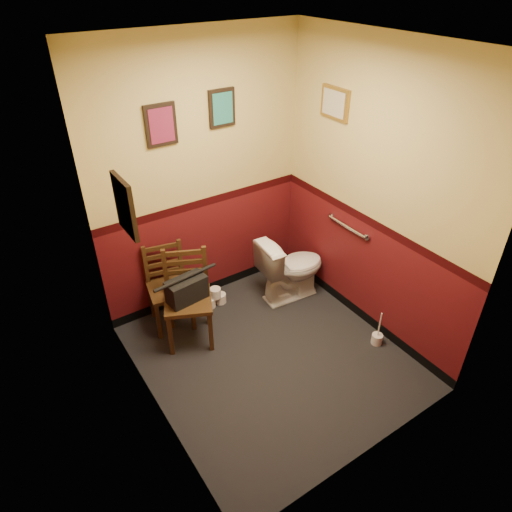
{
  "coord_description": "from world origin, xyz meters",
  "views": [
    {
      "loc": [
        -1.81,
        -2.46,
        3.16
      ],
      "look_at": [
        0.0,
        0.25,
        1.0
      ],
      "focal_mm": 32.0,
      "sensor_mm": 36.0,
      "label": 1
    }
  ],
  "objects": [
    {
      "name": "framed_print_left",
      "position": [
        -1.08,
        0.1,
        1.85
      ],
      "size": [
        0.04,
        0.3,
        0.38
      ],
      "color": "black",
      "rests_on": "wall_left"
    },
    {
      "name": "wall_front",
      "position": [
        0.0,
        -1.2,
        1.35
      ],
      "size": [
        2.2,
        0.0,
        2.7
      ],
      "primitive_type": "cube",
      "rotation": [
        -1.57,
        0.0,
        0.0
      ],
      "color": "#500F13",
      "rests_on": "ground"
    },
    {
      "name": "handbag",
      "position": [
        -0.5,
        0.64,
        0.6
      ],
      "size": [
        0.38,
        0.22,
        0.27
      ],
      "rotation": [
        0.0,
        0.0,
        0.11
      ],
      "color": "black",
      "rests_on": "chair_right"
    },
    {
      "name": "framed_print_back_b",
      "position": [
        0.25,
        1.18,
        2.0
      ],
      "size": [
        0.26,
        0.04,
        0.34
      ],
      "color": "black",
      "rests_on": "wall_back"
    },
    {
      "name": "tp_stack",
      "position": [
        -0.05,
        0.96,
        0.09
      ],
      "size": [
        0.25,
        0.13,
        0.22
      ],
      "color": "silver",
      "rests_on": "floor"
    },
    {
      "name": "wall_left",
      "position": [
        -1.1,
        0.0,
        1.35
      ],
      "size": [
        0.0,
        2.4,
        2.7
      ],
      "primitive_type": "cube",
      "rotation": [
        1.57,
        0.0,
        1.57
      ],
      "color": "#500F13",
      "rests_on": "ground"
    },
    {
      "name": "framed_print_right",
      "position": [
        1.08,
        0.6,
        2.05
      ],
      "size": [
        0.04,
        0.34,
        0.28
      ],
      "color": "olive",
      "rests_on": "wall_right"
    },
    {
      "name": "toilet",
      "position": [
        0.72,
        0.65,
        0.36
      ],
      "size": [
        0.77,
        0.47,
        0.72
      ],
      "primitive_type": "imported",
      "rotation": [
        0.0,
        0.0,
        1.48
      ],
      "color": "white",
      "rests_on": "floor"
    },
    {
      "name": "grab_bar",
      "position": [
        1.07,
        0.25,
        0.95
      ],
      "size": [
        0.05,
        0.56,
        0.06
      ],
      "color": "silver",
      "rests_on": "wall_right"
    },
    {
      "name": "floor",
      "position": [
        0.0,
        0.0,
        0.0
      ],
      "size": [
        2.2,
        2.4,
        0.0
      ],
      "primitive_type": "cube",
      "color": "black",
      "rests_on": "ground"
    },
    {
      "name": "wall_back",
      "position": [
        0.0,
        1.2,
        1.35
      ],
      "size": [
        2.2,
        0.0,
        2.7
      ],
      "primitive_type": "cube",
      "rotation": [
        1.57,
        0.0,
        0.0
      ],
      "color": "#500F13",
      "rests_on": "ground"
    },
    {
      "name": "chair_left",
      "position": [
        -0.54,
        0.99,
        0.43
      ],
      "size": [
        0.47,
        0.47,
        0.86
      ],
      "rotation": [
        0.0,
        0.0,
        -0.2
      ],
      "color": "#462D15",
      "rests_on": "floor"
    },
    {
      "name": "ceiling",
      "position": [
        0.0,
        0.0,
        2.7
      ],
      "size": [
        2.2,
        2.4,
        0.0
      ],
      "primitive_type": "cube",
      "rotation": [
        3.14,
        0.0,
        0.0
      ],
      "color": "silver",
      "rests_on": "ground"
    },
    {
      "name": "toilet_brush",
      "position": [
        0.96,
        -0.42,
        0.06
      ],
      "size": [
        0.11,
        0.11,
        0.38
      ],
      "color": "silver",
      "rests_on": "floor"
    },
    {
      "name": "chair_right",
      "position": [
        -0.48,
        0.68,
        0.46
      ],
      "size": [
        0.57,
        0.57,
        0.93
      ],
      "rotation": [
        0.0,
        0.0,
        -0.44
      ],
      "color": "#462D15",
      "rests_on": "floor"
    },
    {
      "name": "framed_print_back_a",
      "position": [
        -0.35,
        1.18,
        1.95
      ],
      "size": [
        0.28,
        0.04,
        0.36
      ],
      "color": "black",
      "rests_on": "wall_back"
    },
    {
      "name": "wall_right",
      "position": [
        1.1,
        0.0,
        1.35
      ],
      "size": [
        0.0,
        2.4,
        2.7
      ],
      "primitive_type": "cube",
      "rotation": [
        1.57,
        0.0,
        -1.57
      ],
      "color": "#500F13",
      "rests_on": "ground"
    }
  ]
}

